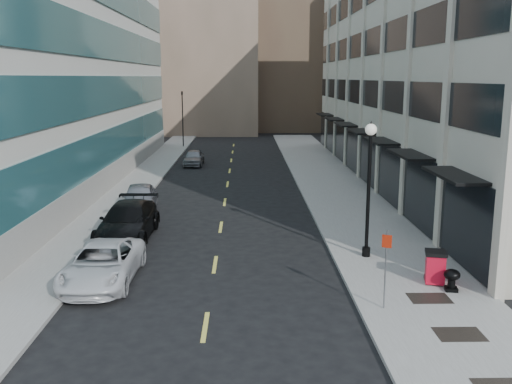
{
  "coord_description": "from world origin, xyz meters",
  "views": [
    {
      "loc": [
        1.25,
        -14.58,
        7.64
      ],
      "look_at": [
        1.72,
        8.82,
        2.9
      ],
      "focal_mm": 40.0,
      "sensor_mm": 36.0,
      "label": 1
    }
  ],
  "objects_px": {
    "car_silver_sedan": "(140,198)",
    "sign_post": "(386,259)",
    "urn_planter": "(452,278)",
    "lamppost": "(369,178)",
    "car_black_pickup": "(128,221)",
    "car_white_van": "(103,264)",
    "trash_bin": "(435,266)",
    "traffic_signal": "(182,95)",
    "car_grey_sedan": "(194,158)"
  },
  "relations": [
    {
      "from": "sign_post",
      "to": "lamppost",
      "type": "bearing_deg",
      "value": 108.9
    },
    {
      "from": "car_white_van",
      "to": "lamppost",
      "type": "height_order",
      "value": "lamppost"
    },
    {
      "from": "traffic_signal",
      "to": "urn_planter",
      "type": "height_order",
      "value": "traffic_signal"
    },
    {
      "from": "car_silver_sedan",
      "to": "car_grey_sedan",
      "type": "distance_m",
      "value": 17.5
    },
    {
      "from": "car_white_van",
      "to": "car_grey_sedan",
      "type": "height_order",
      "value": "car_white_van"
    },
    {
      "from": "trash_bin",
      "to": "sign_post",
      "type": "height_order",
      "value": "sign_post"
    },
    {
      "from": "car_silver_sedan",
      "to": "urn_planter",
      "type": "height_order",
      "value": "car_silver_sedan"
    },
    {
      "from": "car_silver_sedan",
      "to": "sign_post",
      "type": "distance_m",
      "value": 18.07
    },
    {
      "from": "lamppost",
      "to": "sign_post",
      "type": "height_order",
      "value": "lamppost"
    },
    {
      "from": "car_white_van",
      "to": "trash_bin",
      "type": "height_order",
      "value": "car_white_van"
    },
    {
      "from": "car_silver_sedan",
      "to": "lamppost",
      "type": "bearing_deg",
      "value": -45.4
    },
    {
      "from": "car_silver_sedan",
      "to": "urn_planter",
      "type": "xyz_separation_m",
      "value": [
        13.4,
        -13.07,
        -0.16
      ]
    },
    {
      "from": "car_grey_sedan",
      "to": "lamppost",
      "type": "height_order",
      "value": "lamppost"
    },
    {
      "from": "car_silver_sedan",
      "to": "lamppost",
      "type": "xyz_separation_m",
      "value": [
        11.2,
        -9.03,
        2.73
      ]
    },
    {
      "from": "car_grey_sedan",
      "to": "sign_post",
      "type": "relative_size",
      "value": 1.51
    },
    {
      "from": "car_grey_sedan",
      "to": "urn_planter",
      "type": "xyz_separation_m",
      "value": [
        11.8,
        -30.5,
        -0.05
      ]
    },
    {
      "from": "car_black_pickup",
      "to": "car_silver_sedan",
      "type": "bearing_deg",
      "value": 95.6
    },
    {
      "from": "lamppost",
      "to": "urn_planter",
      "type": "xyz_separation_m",
      "value": [
        2.2,
        -4.04,
        -2.89
      ]
    },
    {
      "from": "traffic_signal",
      "to": "car_black_pickup",
      "type": "distance_m",
      "value": 36.4
    },
    {
      "from": "car_white_van",
      "to": "lamppost",
      "type": "xyz_separation_m",
      "value": [
        10.52,
        2.54,
        2.79
      ]
    },
    {
      "from": "car_silver_sedan",
      "to": "car_grey_sedan",
      "type": "height_order",
      "value": "car_silver_sedan"
    },
    {
      "from": "car_white_van",
      "to": "traffic_signal",
      "type": "bearing_deg",
      "value": 92.57
    },
    {
      "from": "urn_planter",
      "to": "trash_bin",
      "type": "bearing_deg",
      "value": 115.65
    },
    {
      "from": "lamppost",
      "to": "urn_planter",
      "type": "relative_size",
      "value": 7.19
    },
    {
      "from": "lamppost",
      "to": "sign_post",
      "type": "bearing_deg",
      "value": -95.93
    },
    {
      "from": "trash_bin",
      "to": "urn_planter",
      "type": "height_order",
      "value": "trash_bin"
    },
    {
      "from": "car_white_van",
      "to": "trash_bin",
      "type": "bearing_deg",
      "value": -2.82
    },
    {
      "from": "car_silver_sedan",
      "to": "trash_bin",
      "type": "height_order",
      "value": "car_silver_sedan"
    },
    {
      "from": "car_grey_sedan",
      "to": "trash_bin",
      "type": "relative_size",
      "value": 3.27
    },
    {
      "from": "lamppost",
      "to": "urn_planter",
      "type": "distance_m",
      "value": 5.44
    },
    {
      "from": "car_black_pickup",
      "to": "sign_post",
      "type": "distance_m",
      "value": 13.59
    },
    {
      "from": "sign_post",
      "to": "urn_planter",
      "type": "relative_size",
      "value": 3.36
    },
    {
      "from": "traffic_signal",
      "to": "trash_bin",
      "type": "relative_size",
      "value": 5.62
    },
    {
      "from": "car_black_pickup",
      "to": "urn_planter",
      "type": "distance_m",
      "value": 14.94
    },
    {
      "from": "car_black_pickup",
      "to": "trash_bin",
      "type": "height_order",
      "value": "car_black_pickup"
    },
    {
      "from": "car_white_van",
      "to": "urn_planter",
      "type": "height_order",
      "value": "car_white_van"
    },
    {
      "from": "car_white_van",
      "to": "car_grey_sedan",
      "type": "relative_size",
      "value": 1.31
    },
    {
      "from": "car_grey_sedan",
      "to": "trash_bin",
      "type": "distance_m",
      "value": 31.88
    },
    {
      "from": "urn_planter",
      "to": "lamppost",
      "type": "bearing_deg",
      "value": 118.55
    },
    {
      "from": "trash_bin",
      "to": "urn_planter",
      "type": "bearing_deg",
      "value": -50.72
    },
    {
      "from": "trash_bin",
      "to": "car_white_van",
      "type": "bearing_deg",
      "value": -169.87
    },
    {
      "from": "car_silver_sedan",
      "to": "car_grey_sedan",
      "type": "relative_size",
      "value": 1.16
    },
    {
      "from": "car_grey_sedan",
      "to": "lamppost",
      "type": "bearing_deg",
      "value": -68.37
    },
    {
      "from": "sign_post",
      "to": "trash_bin",
      "type": "bearing_deg",
      "value": 67.77
    },
    {
      "from": "traffic_signal",
      "to": "car_white_van",
      "type": "bearing_deg",
      "value": -88.12
    },
    {
      "from": "car_black_pickup",
      "to": "car_white_van",
      "type": "bearing_deg",
      "value": -86.73
    },
    {
      "from": "car_white_van",
      "to": "car_silver_sedan",
      "type": "height_order",
      "value": "car_silver_sedan"
    },
    {
      "from": "car_white_van",
      "to": "car_black_pickup",
      "type": "xyz_separation_m",
      "value": [
        -0.23,
        5.94,
        0.11
      ]
    },
    {
      "from": "traffic_signal",
      "to": "lamppost",
      "type": "bearing_deg",
      "value": -73.22
    },
    {
      "from": "car_grey_sedan",
      "to": "sign_post",
      "type": "height_order",
      "value": "sign_post"
    }
  ]
}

